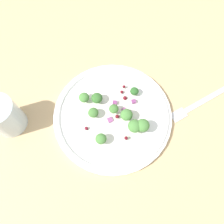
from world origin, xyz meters
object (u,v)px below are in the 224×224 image
(broccoli_floret_1, at_px, (126,115))
(broccoli_floret_2, at_px, (93,113))
(broccoli_floret_0, at_px, (116,110))
(plate, at_px, (112,115))
(water_glass, at_px, (4,116))
(fork, at_px, (200,103))

(broccoli_floret_1, distance_m, broccoli_floret_2, 0.07)
(broccoli_floret_0, distance_m, broccoli_floret_1, 0.03)
(broccoli_floret_1, bearing_deg, plate, 5.37)
(broccoli_floret_1, bearing_deg, broccoli_floret_0, -8.52)
(broccoli_floret_2, xyz_separation_m, water_glass, (0.17, 0.08, 0.01))
(broccoli_floret_1, xyz_separation_m, water_glass, (0.24, 0.10, 0.01))
(broccoli_floret_0, height_order, water_glass, water_glass)
(broccoli_floret_0, bearing_deg, water_glass, 26.57)
(plate, distance_m, broccoli_floret_0, 0.02)
(fork, bearing_deg, broccoli_floret_2, 29.90)
(broccoli_floret_0, relative_size, broccoli_floret_1, 0.80)
(plate, distance_m, water_glass, 0.23)
(water_glass, bearing_deg, broccoli_floret_0, -153.43)
(broccoli_floret_0, distance_m, broccoli_floret_2, 0.05)
(broccoli_floret_2, bearing_deg, broccoli_floret_0, -150.01)
(broccoli_floret_1, height_order, broccoli_floret_2, broccoli_floret_1)
(broccoli_floret_2, xyz_separation_m, fork, (-0.22, -0.13, -0.03))
(broccoli_floret_1, relative_size, broccoli_floret_2, 1.17)
(fork, bearing_deg, plate, 30.79)
(broccoli_floret_2, bearing_deg, water_glass, 25.67)
(fork, relative_size, water_glass, 1.80)
(broccoli_floret_0, xyz_separation_m, broccoli_floret_1, (-0.03, 0.00, 0.00))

